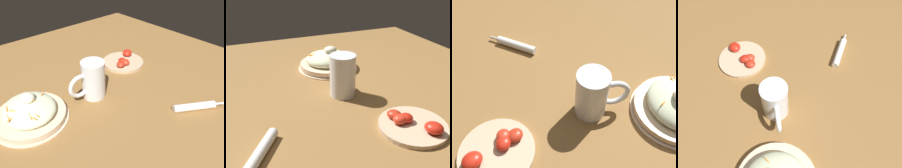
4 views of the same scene
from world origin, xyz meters
TOP-DOWN VIEW (x-y plane):
  - ground_plane at (0.00, 0.00)m, footprint 1.43×1.43m
  - salad_plate at (-0.09, -0.25)m, footprint 0.23×0.23m
  - beer_mug at (-0.05, -0.03)m, footprint 0.08×0.14m
  - napkin_roll at (0.23, 0.17)m, footprint 0.11×0.16m
  - tomato_plate at (-0.15, 0.22)m, footprint 0.18×0.18m

SIDE VIEW (x-z plane):
  - ground_plane at x=0.00m, z-range 0.00..0.00m
  - tomato_plate at x=-0.15m, z-range -0.01..0.03m
  - napkin_roll at x=0.23m, z-range 0.00..0.03m
  - salad_plate at x=-0.09m, z-range -0.02..0.08m
  - beer_mug at x=-0.05m, z-range -0.01..0.13m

